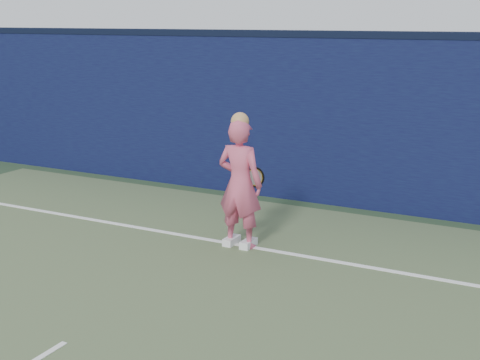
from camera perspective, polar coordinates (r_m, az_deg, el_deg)
The scene contains 4 objects.
backstop_wall at distance 10.41m, azimuth 5.49°, elevation 5.14°, with size 24.00×0.40×2.50m, color #0B0C33.
wall_cap at distance 10.29m, azimuth 5.65°, elevation 12.31°, with size 24.00×0.42×0.10m, color black.
player at distance 8.18m, azimuth 0.00°, elevation -0.28°, with size 0.59×0.40×1.69m.
racket at distance 8.54m, azimuth 1.16°, elevation 0.23°, with size 0.49×0.16×0.27m.
Camera 1 is at (3.84, -3.05, 2.79)m, focal length 50.00 mm.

